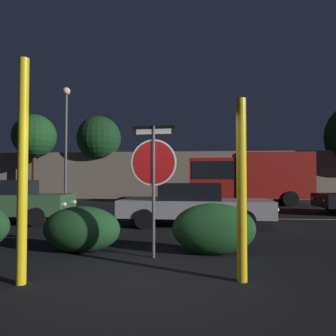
# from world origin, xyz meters

# --- Properties ---
(ground_plane) EXTENTS (260.00, 260.00, 0.00)m
(ground_plane) POSITION_xyz_m (0.00, 0.00, 0.00)
(ground_plane) COLOR black
(road_center_stripe) EXTENTS (41.82, 0.12, 0.01)m
(road_center_stripe) POSITION_xyz_m (0.00, 7.89, 0.00)
(road_center_stripe) COLOR gold
(road_center_stripe) RESTS_ON ground_plane
(stop_sign) EXTENTS (0.89, 0.11, 2.51)m
(stop_sign) POSITION_xyz_m (0.01, 1.54, 1.78)
(stop_sign) COLOR #4C4C51
(stop_sign) RESTS_ON ground_plane
(yellow_pole_left) EXTENTS (0.14, 0.14, 3.25)m
(yellow_pole_left) POSITION_xyz_m (-1.66, -0.18, 1.62)
(yellow_pole_left) COLOR yellow
(yellow_pole_left) RESTS_ON ground_plane
(yellow_pole_right) EXTENTS (0.15, 0.15, 2.69)m
(yellow_pole_right) POSITION_xyz_m (1.49, 0.23, 1.35)
(yellow_pole_right) COLOR yellow
(yellow_pole_right) RESTS_ON ground_plane
(hedge_bush_2) EXTENTS (1.62, 0.87, 0.94)m
(hedge_bush_2) POSITION_xyz_m (-1.52, 1.89, 0.47)
(hedge_bush_2) COLOR #19421E
(hedge_bush_2) RESTS_ON ground_plane
(hedge_bush_3) EXTENTS (1.65, 0.73, 1.01)m
(hedge_bush_3) POSITION_xyz_m (1.17, 1.88, 0.51)
(hedge_bush_3) COLOR #19421E
(hedge_bush_3) RESTS_ON ground_plane
(passing_car_2) EXTENTS (4.19, 2.05, 1.46)m
(passing_car_2) POSITION_xyz_m (-5.51, 5.97, 0.73)
(passing_car_2) COLOR #335B38
(passing_car_2) RESTS_ON ground_plane
(passing_car_3) EXTENTS (4.93, 2.18, 1.37)m
(passing_car_3) POSITION_xyz_m (0.76, 5.91, 0.69)
(passing_car_3) COLOR #9E9EA3
(passing_car_3) RESTS_ON ground_plane
(delivery_truck) EXTENTS (6.82, 2.50, 2.97)m
(delivery_truck) POSITION_xyz_m (3.71, 14.66, 1.66)
(delivery_truck) COLOR maroon
(delivery_truck) RESTS_ON ground_plane
(street_lamp) EXTENTS (0.48, 0.48, 7.18)m
(street_lamp) POSITION_xyz_m (-7.21, 14.82, 4.74)
(street_lamp) COLOR #4C4C51
(street_lamp) RESTS_ON ground_plane
(tree_0) EXTENTS (3.18, 3.18, 6.26)m
(tree_0) POSITION_xyz_m (-11.09, 18.41, 4.63)
(tree_0) COLOR #422D1E
(tree_0) RESTS_ON ground_plane
(tree_2) EXTENTS (3.39, 3.39, 6.35)m
(tree_2) POSITION_xyz_m (-6.71, 19.97, 4.63)
(tree_2) COLOR #422D1E
(tree_2) RESTS_ON ground_plane
(building_backdrop) EXTENTS (37.38, 4.35, 3.54)m
(building_backdrop) POSITION_xyz_m (1.74, 21.77, 1.77)
(building_backdrop) COLOR #7A6B5B
(building_backdrop) RESTS_ON ground_plane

